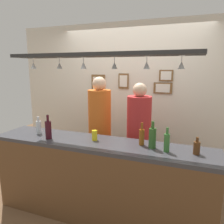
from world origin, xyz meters
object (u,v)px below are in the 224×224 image
bottle_beer_green_import (167,142)px  drink_can (95,135)px  picture_frame_crest (124,81)px  person_right_red_shirt (139,129)px  picture_frame_lower_pair (163,88)px  bottle_wine_dark_red (48,129)px  picture_frame_upper_small (166,76)px  bottle_beer_brown_stubby (197,148)px  bottle_champagne_green (152,137)px  picture_frame_caricature (98,84)px  bottle_beer_amber_tall (142,136)px  person_left_orange_shirt (100,122)px  bottle_soda_clear (39,127)px

bottle_beer_green_import → drink_can: bottle_beer_green_import is taller
drink_can → picture_frame_crest: size_ratio=0.47×
person_right_red_shirt → picture_frame_lower_pair: 0.92m
bottle_wine_dark_red → picture_frame_upper_small: picture_frame_upper_small is taller
bottle_beer_brown_stubby → bottle_champagne_green: size_ratio=0.60×
picture_frame_lower_pair → picture_frame_upper_small: size_ratio=1.36×
bottle_wine_dark_red → picture_frame_caricature: picture_frame_caricature is taller
bottle_champagne_green → picture_frame_upper_small: size_ratio=1.36×
bottle_beer_brown_stubby → picture_frame_caricature: 2.26m
picture_frame_lower_pair → bottle_beer_amber_tall: bearing=-91.1°
bottle_beer_amber_tall → bottle_champagne_green: bottle_champagne_green is taller
bottle_beer_green_import → bottle_champagne_green: (-0.16, 0.06, 0.01)m
picture_frame_crest → person_right_red_shirt: bearing=-57.2°
bottle_beer_green_import → person_left_orange_shirt: bearing=147.1°
bottle_wine_dark_red → drink_can: bearing=15.1°
bottle_beer_brown_stubby → person_left_orange_shirt: bearing=154.4°
person_right_red_shirt → bottle_beer_brown_stubby: size_ratio=9.12×
bottle_champagne_green → picture_frame_upper_small: bearing=92.6°
bottle_beer_amber_tall → picture_frame_upper_small: bearing=87.1°
person_left_orange_shirt → drink_can: person_left_orange_shirt is taller
picture_frame_lower_pair → drink_can: bearing=-113.5°
bottle_soda_clear → picture_frame_upper_small: size_ratio=1.05×
person_right_red_shirt → bottle_beer_amber_tall: 0.62m
bottle_beer_amber_tall → bottle_soda_clear: (-1.38, -0.06, -0.01)m
picture_frame_crest → picture_frame_upper_small: bearing=0.0°
bottle_champagne_green → drink_can: 0.70m
person_left_orange_shirt → picture_frame_caricature: size_ratio=5.04×
picture_frame_crest → person_left_orange_shirt: bearing=-100.2°
bottle_beer_green_import → bottle_beer_amber_tall: 0.31m
person_right_red_shirt → bottle_beer_brown_stubby: person_right_red_shirt is taller
bottle_soda_clear → picture_frame_crest: size_ratio=0.88×
bottle_beer_amber_tall → bottle_wine_dark_red: bearing=-170.3°
person_left_orange_shirt → picture_frame_caricature: bearing=115.6°
bottle_wine_dark_red → bottle_beer_green_import: bearing=3.5°
bottle_beer_green_import → picture_frame_caricature: 2.07m
bottle_beer_brown_stubby → bottle_beer_amber_tall: bottle_beer_amber_tall is taller
bottle_beer_brown_stubby → bottle_soda_clear: size_ratio=0.78×
person_right_red_shirt → bottle_soda_clear: person_right_red_shirt is taller
bottle_beer_brown_stubby → bottle_soda_clear: (-1.96, 0.01, 0.02)m
bottle_champagne_green → picture_frame_lower_pair: (-0.11, 1.37, 0.41)m
bottle_beer_brown_stubby → picture_frame_crest: (-1.23, 1.39, 0.56)m
bottle_wine_dark_red → picture_frame_crest: (0.47, 1.51, 0.51)m
bottle_wine_dark_red → bottle_champagne_green: size_ratio=1.00×
bottle_beer_green_import → bottle_beer_brown_stubby: (0.29, 0.04, -0.03)m
person_left_orange_shirt → bottle_beer_green_import: size_ratio=6.59×
person_left_orange_shirt → bottle_champagne_green: size_ratio=5.71×
bottle_beer_amber_tall → picture_frame_lower_pair: picture_frame_lower_pair is taller
bottle_wine_dark_red → picture_frame_caricature: size_ratio=0.88×
bottle_beer_brown_stubby → drink_can: bottle_beer_brown_stubby is taller
bottle_beer_amber_tall → picture_frame_caricature: 1.80m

